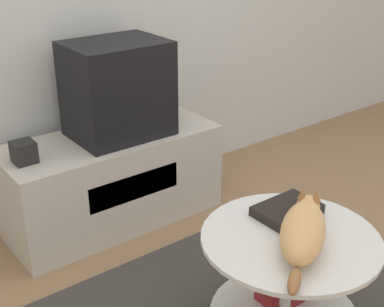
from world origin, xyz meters
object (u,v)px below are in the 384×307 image
object	(u,v)px
dvd_box	(287,210)
cat	(303,230)
tv	(118,89)
speaker	(24,152)

from	to	relation	value
dvd_box	cat	size ratio (longest dim) A/B	0.53
dvd_box	cat	bearing A→B (deg)	-122.43
tv	dvd_box	xyz separation A→B (m)	(0.09, -1.12, -0.22)
tv	dvd_box	size ratio (longest dim) A/B	1.99
speaker	dvd_box	bearing A→B (deg)	-60.09
speaker	dvd_box	distance (m)	1.26
tv	dvd_box	distance (m)	1.15
speaker	cat	distance (m)	1.37
tv	cat	world-z (taller)	tv
dvd_box	tv	bearing A→B (deg)	94.53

